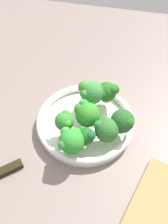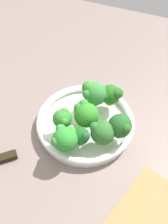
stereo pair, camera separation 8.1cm
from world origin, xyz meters
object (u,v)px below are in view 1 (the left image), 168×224
bowl (84,123)px  broccoli_floret_7 (91,92)px  broccoli_floret_0 (87,114)px  broccoli_floret_3 (107,92)px  broccoli_floret_2 (86,136)px  broccoli_floret_1 (71,141)px  broccoli_floret_4 (123,121)px  cutting_board (164,216)px  broccoli_floret_6 (106,130)px  broccoli_floret_5 (65,121)px

bowl → broccoli_floret_7: broccoli_floret_7 is taller
broccoli_floret_0 → broccoli_floret_3: size_ratio=1.19×
broccoli_floret_2 → broccoli_floret_7: bearing=-173.8°
broccoli_floret_0 → broccoli_floret_2: bearing=10.1°
broccoli_floret_0 → broccoli_floret_3: broccoli_floret_0 is taller
broccoli_floret_3 → broccoli_floret_7: bearing=-67.6°
broccoli_floret_0 → broccoli_floret_3: 10.16cm
broccoli_floret_0 → broccoli_floret_1: (8.81, -2.16, -0.30)cm
bowl → broccoli_floret_2: (7.62, 2.10, 4.99)cm
bowl → broccoli_floret_4: (1.86, 10.61, 5.99)cm
broccoli_floret_0 → cutting_board: bearing=47.6°
broccoli_floret_0 → broccoli_floret_2: broccoli_floret_0 is taller
broccoli_floret_6 → broccoli_floret_0: bearing=-120.8°
broccoli_floret_2 → broccoli_floret_6: broccoli_floret_6 is taller
broccoli_floret_3 → broccoli_floret_5: size_ratio=0.95×
broccoli_floret_7 → broccoli_floret_3: bearing=112.4°
broccoli_floret_2 → broccoli_floret_3: broccoli_floret_3 is taller
bowl → broccoli_floret_5: broccoli_floret_5 is taller
broccoli_floret_3 → broccoli_floret_2: bearing=-10.7°
broccoli_floret_1 → broccoli_floret_5: (-5.52, -2.93, -0.04)cm
broccoli_floret_5 → broccoli_floret_7: (-10.80, 4.71, 0.55)cm
broccoli_floret_3 → broccoli_floret_5: (12.60, -9.09, 0.33)cm
cutting_board → broccoli_floret_3: bearing=-148.4°
broccoli_floret_0 → broccoli_floret_7: 7.52cm
broccoli_floret_4 → broccoli_floret_7: 12.67cm
broccoli_floret_1 → broccoli_floret_3: bearing=161.2°
broccoli_floret_3 → broccoli_floret_4: broccoli_floret_4 is taller
broccoli_floret_5 → broccoli_floret_4: bearing=101.5°
broccoli_floret_2 → broccoli_floret_4: 10.32cm
broccoli_floret_0 → cutting_board: broccoli_floret_0 is taller
broccoli_floret_2 → broccoli_floret_4: (-5.76, 8.50, 1.00)cm
broccoli_floret_2 → broccoli_floret_6: 5.39cm
broccoli_floret_1 → broccoli_floret_5: 6.25cm
broccoli_floret_3 → broccoli_floret_4: size_ratio=0.86×
broccoli_floret_0 → broccoli_floret_4: bearing=88.2°
broccoli_floret_1 → broccoli_floret_4: 14.50cm
bowl → broccoli_floret_3: bearing=147.1°
broccoli_floret_1 → cutting_board: 27.77cm
broccoli_floret_0 → cutting_board: 30.89cm
broccoli_floret_0 → broccoli_floret_7: (-7.51, -0.38, 0.21)cm
broccoli_floret_0 → broccoli_floret_4: 9.59cm
broccoli_floret_4 → broccoli_floret_2: bearing=-55.9°
broccoli_floret_7 → broccoli_floret_2: bearing=6.2°
broccoli_floret_7 → broccoli_floret_5: bearing=-23.6°
bowl → broccoli_floret_1: broccoli_floret_1 is taller
bowl → broccoli_floret_5: size_ratio=4.07×
broccoli_floret_2 → broccoli_floret_5: size_ratio=0.84×
broccoli_floret_4 → broccoli_floret_7: size_ratio=0.94×
broccoli_floret_4 → broccoli_floret_7: bearing=-128.1°
broccoli_floret_0 → broccoli_floret_6: broccoli_floret_0 is taller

